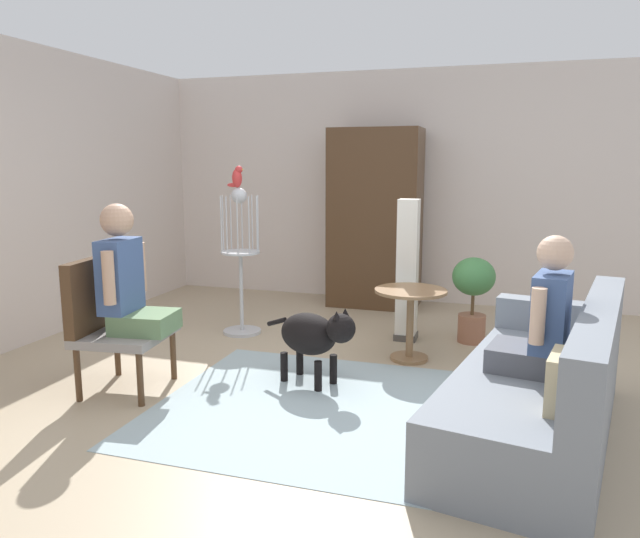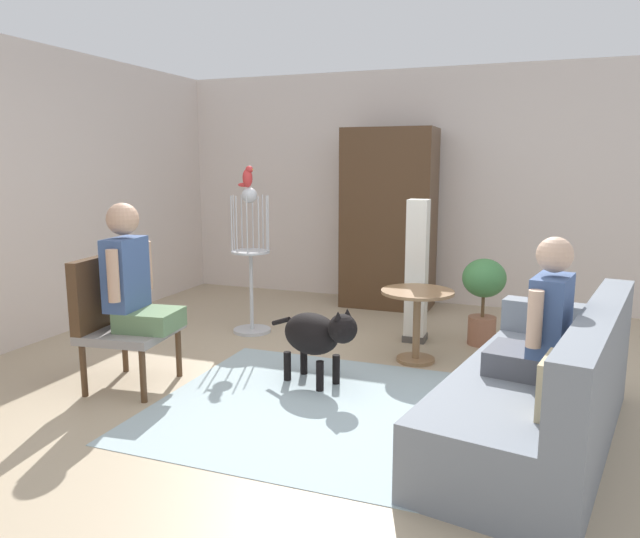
% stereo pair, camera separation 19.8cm
% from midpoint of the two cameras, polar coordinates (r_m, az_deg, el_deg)
% --- Properties ---
extents(ground_plane, '(7.49, 7.49, 0.00)m').
position_cam_midpoint_polar(ground_plane, '(4.27, -0.25, -11.98)').
color(ground_plane, tan).
extents(back_wall, '(6.49, 0.12, 2.65)m').
position_cam_midpoint_polar(back_wall, '(7.06, 7.73, 7.69)').
color(back_wall, silver).
rests_on(back_wall, ground).
extents(left_wall, '(0.12, 6.84, 2.65)m').
position_cam_midpoint_polar(left_wall, '(5.87, -28.58, 6.11)').
color(left_wall, silver).
rests_on(left_wall, ground).
extents(area_rug, '(2.56, 1.96, 0.01)m').
position_cam_midpoint_polar(area_rug, '(4.02, 1.45, -13.38)').
color(area_rug, '#9EB2B7').
rests_on(area_rug, ground).
extents(couch, '(1.19, 2.16, 0.83)m').
position_cam_midpoint_polar(couch, '(3.77, 19.14, -10.85)').
color(couch, slate).
rests_on(couch, ground).
extents(armchair, '(0.63, 0.68, 0.95)m').
position_cam_midpoint_polar(armchair, '(4.53, -20.64, -4.16)').
color(armchair, '#4C331E').
rests_on(armchair, ground).
extents(person_on_couch, '(0.48, 0.51, 0.80)m').
position_cam_midpoint_polar(person_on_couch, '(3.62, 18.90, -4.48)').
color(person_on_couch, '#50535C').
extents(person_on_armchair, '(0.50, 0.51, 0.90)m').
position_cam_midpoint_polar(person_on_armchair, '(4.40, -19.12, -0.98)').
color(person_on_armchair, '#5F7F54').
extents(round_end_table, '(0.59, 0.59, 0.59)m').
position_cam_midpoint_polar(round_end_table, '(4.93, 7.46, -3.97)').
color(round_end_table, olive).
rests_on(round_end_table, ground).
extents(dog, '(0.76, 0.44, 0.60)m').
position_cam_midpoint_polar(dog, '(4.37, -1.91, -6.26)').
color(dog, black).
rests_on(dog, ground).
extents(bird_cage_stand, '(0.36, 0.36, 1.38)m').
position_cam_midpoint_polar(bird_cage_stand, '(5.68, -8.55, 0.22)').
color(bird_cage_stand, silver).
rests_on(bird_cage_stand, ground).
extents(parrot, '(0.17, 0.10, 0.20)m').
position_cam_midpoint_polar(parrot, '(5.61, -8.91, 8.63)').
color(parrot, red).
rests_on(parrot, bird_cage_stand).
extents(potted_plant, '(0.38, 0.38, 0.78)m').
position_cam_midpoint_polar(potted_plant, '(5.51, 13.40, -1.86)').
color(potted_plant, '#996047').
rests_on(potted_plant, ground).
extents(column_lamp, '(0.20, 0.20, 1.29)m').
position_cam_midpoint_polar(column_lamp, '(5.46, 7.30, -0.22)').
color(column_lamp, '#4C4742').
rests_on(column_lamp, ground).
extents(armoire_cabinet, '(1.00, 0.56, 1.98)m').
position_cam_midpoint_polar(armoire_cabinet, '(6.75, 4.44, 4.81)').
color(armoire_cabinet, '#4C331E').
rests_on(armoire_cabinet, ground).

